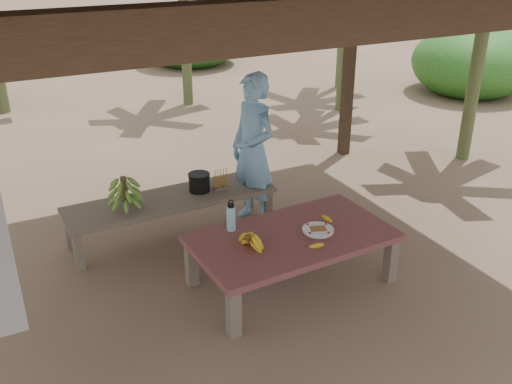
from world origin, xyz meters
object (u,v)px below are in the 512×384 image
work_table (292,241)px  plate (318,230)px  woman (253,150)px  ripe_banana_bunch (248,242)px  cooking_pot (199,183)px  water_flask (231,217)px  bench (171,202)px

work_table → plate: (0.23, -0.05, 0.08)m
plate → woman: bearing=89.6°
ripe_banana_bunch → woman: 1.54m
work_table → plate: bearing=-15.3°
cooking_pot → water_flask: bearing=-95.4°
plate → cooking_pot: bearing=112.6°
work_table → cooking_pot: cooking_pot is taller
plate → cooking_pot: cooking_pot is taller
water_flask → plate: bearing=-29.7°
cooking_pot → ripe_banana_bunch: bearing=-94.6°
work_table → woman: 1.37m
bench → ripe_banana_bunch: size_ratio=8.74×
work_table → bench: work_table is taller
plate → cooking_pot: (-0.59, 1.42, 0.03)m
plate → water_flask: size_ratio=0.94×
bench → woman: woman is taller
work_table → plate: size_ratio=6.39×
water_flask → work_table: bearing=-36.8°
bench → water_flask: 1.06m
work_table → ripe_banana_bunch: size_ratio=7.29×
plate → woman: size_ratio=0.17×
ripe_banana_bunch → water_flask: (0.02, 0.39, 0.05)m
bench → plate: 1.68m
work_table → ripe_banana_bunch: ripe_banana_bunch is taller
ripe_banana_bunch → plate: size_ratio=0.88×
work_table → water_flask: size_ratio=6.04×
ripe_banana_bunch → cooking_pot: ripe_banana_bunch is taller
cooking_pot → woman: woman is taller
work_table → woman: woman is taller
ripe_banana_bunch → woman: (0.72, 1.33, 0.26)m
ripe_banana_bunch → cooking_pot: 1.42m
work_table → ripe_banana_bunch: (-0.47, -0.05, 0.14)m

